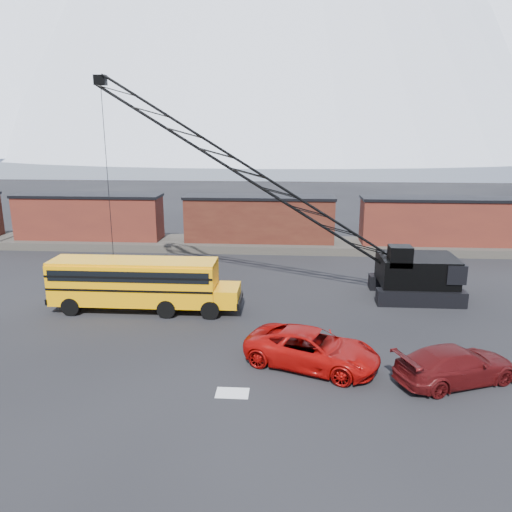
{
  "coord_description": "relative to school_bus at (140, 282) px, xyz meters",
  "views": [
    {
      "loc": [
        2.83,
        -22.89,
        10.99
      ],
      "look_at": [
        0.69,
        7.64,
        3.0
      ],
      "focal_mm": 35.0,
      "sensor_mm": 36.0,
      "label": 1
    }
  ],
  "objects": [
    {
      "name": "ground",
      "position": [
        6.23,
        -5.44,
        -1.79
      ],
      "size": [
        160.0,
        160.0,
        0.0
      ],
      "primitive_type": "plane",
      "color": "black",
      "rests_on": "ground"
    },
    {
      "name": "gravel_berm",
      "position": [
        6.23,
        16.56,
        -1.44
      ],
      "size": [
        120.0,
        5.0,
        0.7
      ],
      "primitive_type": "cube",
      "color": "#48423B",
      "rests_on": "ground"
    },
    {
      "name": "boxcar_west_near",
      "position": [
        -9.77,
        16.56,
        0.97
      ],
      "size": [
        13.7,
        3.1,
        4.17
      ],
      "color": "#4B1C15",
      "rests_on": "gravel_berm"
    },
    {
      "name": "boxcar_mid",
      "position": [
        6.23,
        16.56,
        0.97
      ],
      "size": [
        13.7,
        3.1,
        4.17
      ],
      "color": "#492014",
      "rests_on": "gravel_berm"
    },
    {
      "name": "boxcar_east_near",
      "position": [
        22.23,
        16.56,
        0.97
      ],
      "size": [
        13.7,
        3.1,
        4.17
      ],
      "color": "#4B1C15",
      "rests_on": "gravel_berm"
    },
    {
      "name": "snow_patch",
      "position": [
        6.73,
        -9.44,
        -1.78
      ],
      "size": [
        1.4,
        0.9,
        0.02
      ],
      "primitive_type": "cube",
      "color": "silver",
      "rests_on": "ground"
    },
    {
      "name": "school_bus",
      "position": [
        0.0,
        0.0,
        0.0
      ],
      "size": [
        11.65,
        2.65,
        3.19
      ],
      "color": "orange",
      "rests_on": "ground"
    },
    {
      "name": "red_pickup",
      "position": [
        10.19,
        -6.68,
        -0.92
      ],
      "size": [
        6.91,
        4.97,
        1.75
      ],
      "primitive_type": "imported",
      "rotation": [
        0.0,
        0.0,
        1.2
      ],
      "color": "#A10A07",
      "rests_on": "ground"
    },
    {
      "name": "maroon_suv",
      "position": [
        16.45,
        -7.75,
        -0.98
      ],
      "size": [
        6.06,
        4.2,
        1.63
      ],
      "primitive_type": "imported",
      "rotation": [
        0.0,
        0.0,
        1.95
      ],
      "color": "#4A0D0E",
      "rests_on": "ground"
    },
    {
      "name": "crawler_crane",
      "position": [
        7.26,
        3.21,
        5.81
      ],
      "size": [
        23.04,
        4.2,
        14.15
      ],
      "color": "black",
      "rests_on": "ground"
    }
  ]
}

